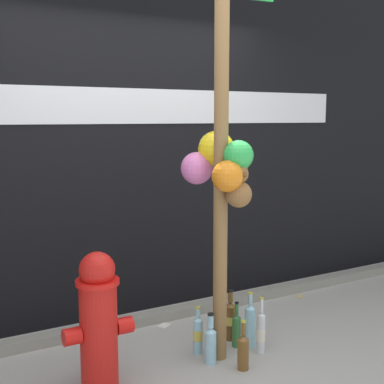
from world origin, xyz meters
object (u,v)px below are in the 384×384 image
object	(u,v)px
bottle_2	(211,343)
bottle_3	(198,334)
fire_hydrant	(98,320)
bottle_0	(261,332)
bottle_6	(230,319)
bottle_5	(250,324)
bottle_1	(236,329)
bottle_4	(243,351)
memorial_post	(221,132)

from	to	relation	value
bottle_2	bottle_3	bearing A→B (deg)	89.50
fire_hydrant	bottle_0	distance (m)	1.19
bottle_2	bottle_6	world-z (taller)	bottle_6
bottle_3	bottle_5	distance (m)	0.40
bottle_0	bottle_6	distance (m)	0.31
bottle_1	bottle_5	xyz separation A→B (m)	(0.08, -0.05, 0.04)
bottle_0	bottle_4	world-z (taller)	bottle_0
memorial_post	bottle_1	bearing A→B (deg)	19.61
bottle_4	bottle_5	bearing A→B (deg)	46.59
bottle_5	bottle_6	bearing A→B (deg)	107.46
fire_hydrant	bottle_0	bearing A→B (deg)	-6.45
bottle_1	bottle_2	xyz separation A→B (m)	(-0.30, -0.13, 0.01)
fire_hydrant	bottle_6	world-z (taller)	fire_hydrant
bottle_2	bottle_1	bearing A→B (deg)	23.21
bottle_1	bottle_5	distance (m)	0.10
bottle_0	bottle_1	world-z (taller)	bottle_0
bottle_2	bottle_5	bearing A→B (deg)	11.58
bottle_2	bottle_3	xyz separation A→B (m)	(0.00, 0.17, 0.00)
bottle_0	bottle_1	bearing A→B (deg)	116.86
memorial_post	bottle_2	bearing A→B (deg)	-150.99
bottle_6	bottle_2	bearing A→B (deg)	-142.68
bottle_3	bottle_6	xyz separation A→B (m)	(0.33, 0.08, 0.01)
fire_hydrant	bottle_6	bearing A→B (deg)	8.80
bottle_2	bottle_6	bearing A→B (deg)	37.32
memorial_post	bottle_0	xyz separation A→B (m)	(0.28, -0.11, -1.41)
bottle_0	bottle_2	size ratio (longest dim) A/B	1.16
bottle_2	bottle_0	bearing A→B (deg)	-6.74
fire_hydrant	bottle_2	xyz separation A→B (m)	(0.76, -0.08, -0.29)
fire_hydrant	bottle_6	distance (m)	1.14
bottle_5	bottle_2	bearing A→B (deg)	-168.42
bottle_1	bottle_4	distance (m)	0.35
bottle_3	bottle_0	bearing A→B (deg)	-29.13
memorial_post	bottle_0	size ratio (longest dim) A/B	7.03
bottle_6	bottle_0	bearing A→B (deg)	-78.57
bottle_6	fire_hydrant	bearing A→B (deg)	-171.20
bottle_3	bottle_6	world-z (taller)	bottle_6
bottle_0	bottle_5	bearing A→B (deg)	92.67
bottle_0	bottle_6	bearing A→B (deg)	101.43
bottle_1	bottle_0	bearing A→B (deg)	-63.14
fire_hydrant	bottle_3	distance (m)	0.82
bottle_2	bottle_3	distance (m)	0.17
memorial_post	bottle_2	distance (m)	1.43
fire_hydrant	bottle_0	size ratio (longest dim) A/B	2.09
fire_hydrant	bottle_1	world-z (taller)	fire_hydrant
bottle_0	memorial_post	bearing A→B (deg)	159.02
memorial_post	bottle_3	size ratio (longest dim) A/B	8.39
memorial_post	bottle_3	world-z (taller)	memorial_post
bottle_5	bottle_1	bearing A→B (deg)	148.69
bottle_0	bottle_4	size ratio (longest dim) A/B	1.21
fire_hydrant	bottle_5	bearing A→B (deg)	-0.24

